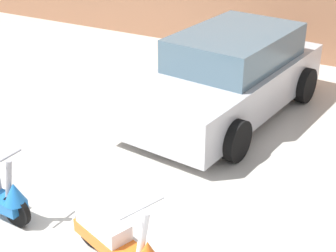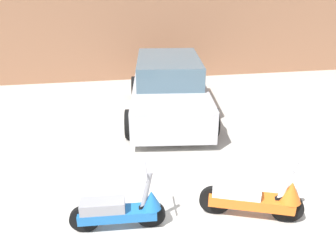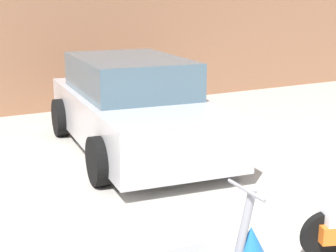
% 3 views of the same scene
% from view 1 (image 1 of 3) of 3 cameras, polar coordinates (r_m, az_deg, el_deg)
% --- Properties ---
extents(scooter_front_right, '(1.45, 0.76, 1.06)m').
position_cam_1_polar(scooter_front_right, '(5.60, -5.39, -12.79)').
color(scooter_front_right, black).
rests_on(scooter_front_right, ground_plane).
extents(car_rear_left, '(2.45, 4.45, 1.45)m').
position_cam_1_polar(car_rear_left, '(9.02, 6.74, 5.52)').
color(car_rear_left, '#B7B7BC').
rests_on(car_rear_left, ground_plane).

